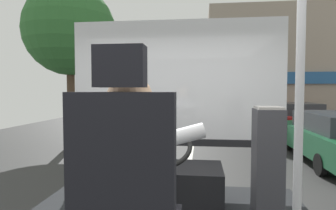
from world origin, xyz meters
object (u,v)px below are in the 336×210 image
handrail_pole (299,122)px  fare_box (267,171)px  driver_seat (127,208)px  bus_driver (133,165)px  steering_console (164,185)px  parked_car_red (293,118)px

handrail_pole → fare_box: handrail_pole is taller
fare_box → driver_seat: bearing=-132.2°
driver_seat → handrail_pole: size_ratio=0.68×
bus_driver → steering_console: 1.33m
driver_seat → steering_console: driver_seat is taller
steering_console → parked_car_red: bearing=66.9°
driver_seat → handrail_pole: 0.97m
bus_driver → fare_box: 1.23m
steering_console → parked_car_red: (4.17, 9.78, -0.25)m
handrail_pole → parked_car_red: (3.32, 10.88, -0.98)m
handrail_pole → parked_car_red: handrail_pole is taller
bus_driver → handrail_pole: handrail_pole is taller
bus_driver → steering_console: bearing=90.0°
steering_console → fare_box: bearing=-23.7°
driver_seat → bus_driver: size_ratio=1.71×
bus_driver → handrail_pole: (0.85, 0.12, 0.22)m
fare_box → parked_car_red: bearing=72.0°
driver_seat → parked_car_red: bearing=69.4°
driver_seat → bus_driver: bearing=90.0°
bus_driver → steering_console: bus_driver is taller
bus_driver → parked_car_red: (4.17, 11.01, -0.76)m
fare_box → bus_driver: bearing=-135.6°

